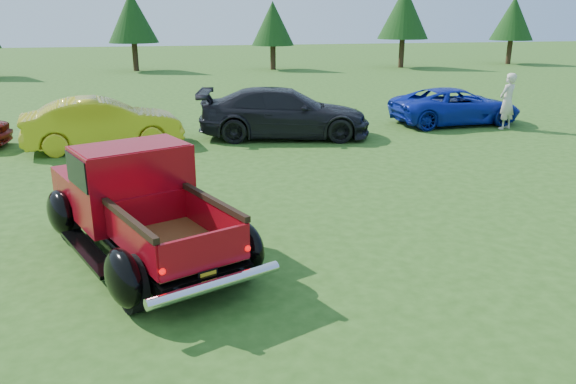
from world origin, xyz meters
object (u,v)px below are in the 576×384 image
Objects in this scene: pickup_truck at (135,201)px; show_car_yellow at (103,123)px; tree_mid_left at (132,17)px; tree_mid_right at (273,24)px; tree_far_east at (513,19)px; show_car_grey at (284,113)px; tree_east at (404,13)px; spectator at (507,101)px; show_car_blue at (455,106)px.

pickup_truck reaches higher than show_car_yellow.
tree_mid_left reaches higher than tree_mid_right.
tree_far_east is at bearing -1.06° from tree_mid_left.
show_car_grey is (5.30, 0.35, 0.04)m from show_car_yellow.
tree_east reaches higher than spectator.
show_car_blue is (11.50, -21.40, -2.77)m from tree_mid_left.
tree_far_east is 26.15m from show_car_blue.
tree_east is 1.22× the size of show_car_blue.
show_car_grey is 6.26m from show_car_blue.
tree_mid_left is 18.06m from tree_east.
tree_mid_right is 0.85× the size of show_car_grey.
tree_mid_right is (9.00, -1.00, -0.41)m from tree_mid_left.
tree_east is 21.89m from spectator.
tree_far_east is at bearing 25.85° from pickup_truck.
tree_mid_left is 0.93× the size of tree_east.
pickup_truck is (-16.79, -28.70, -2.83)m from tree_east.
tree_far_east is (18.00, 0.50, 0.27)m from tree_mid_right.
show_car_yellow is 12.68m from spectator.
tree_mid_left is 30.33m from pickup_truck.
pickup_truck is 8.92m from show_car_grey.
spectator is (12.68, 0.07, 0.20)m from show_car_yellow.
tree_east is 33.37m from pickup_truck.
spectator is at bearing -80.28° from tree_mid_right.
tree_east is at bearing -50.40° from show_car_yellow.
tree_mid_left is at bearing 175.24° from tree_east.
tree_far_east is at bearing 6.34° from tree_east.
pickup_truck is at bearing 163.92° from show_car_grey.
tree_east is 24.52m from show_car_grey.
show_car_blue is at bearing -93.89° from show_car_yellow.
tree_mid_right is at bearing -32.55° from show_car_yellow.
tree_mid_left reaches higher than spectator.
show_car_blue is (2.50, -20.40, -2.36)m from tree_mid_right.
show_car_yellow is at bearing -112.57° from tree_mid_right.
spectator is at bearing -99.69° from show_car_yellow.
tree_far_east is at bearing -33.60° from show_car_grey.
pickup_truck is (-25.79, -29.70, -2.42)m from tree_far_east.
show_car_blue is at bearing 17.37° from pickup_truck.
tree_far_east is (27.00, -0.50, -0.14)m from tree_mid_left.
show_car_grey is at bearing 95.45° from show_car_blue.
tree_east reaches higher than show_car_yellow.
tree_mid_right is 30.30m from pickup_truck.
pickup_truck is 13.55m from show_car_blue.
show_car_grey is at bearing -96.25° from show_car_yellow.
tree_mid_left is at bearing 178.94° from tree_far_east.
pickup_truck is at bearing 7.81° from spectator.
spectator reaches higher than show_car_yellow.
show_car_blue is (10.29, 8.81, -0.21)m from pickup_truck.
show_car_grey is at bearing -99.84° from tree_mid_right.
tree_far_east is (9.00, 1.00, -0.41)m from tree_east.
show_car_grey is (-3.69, -21.28, -2.22)m from tree_mid_right.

